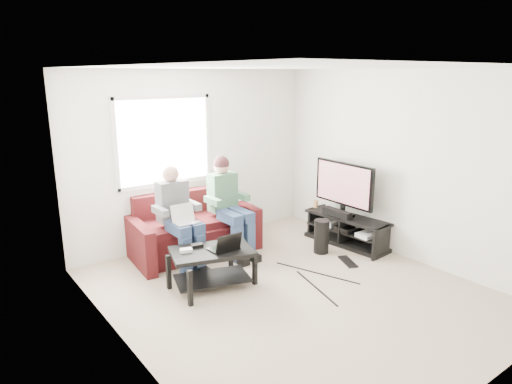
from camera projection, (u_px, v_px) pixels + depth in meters
floor at (292, 292)px, 5.46m from camera, size 4.50×4.50×0.00m
ceiling at (297, 67)px, 4.81m from camera, size 4.50×4.50×0.00m
wall_back at (195, 158)px, 6.88m from camera, size 4.50×0.00×4.50m
wall_front at (495, 245)px, 3.39m from camera, size 4.50×0.00×4.50m
wall_left at (122, 220)px, 3.97m from camera, size 0.00×4.50×4.50m
wall_right at (403, 166)px, 6.30m from camera, size 0.00×4.50×4.50m
window at (164, 141)px, 6.50m from camera, size 1.48×0.04×1.28m
sofa at (194, 231)px, 6.61m from camera, size 1.92×1.01×0.86m
person_left at (178, 213)px, 6.02m from camera, size 0.40×0.70×1.36m
person_right at (228, 199)px, 6.49m from camera, size 0.40×0.71×1.40m
laptop_silver at (186, 218)px, 5.87m from camera, size 0.34×0.25×0.24m
coffee_table at (212, 259)px, 5.51m from camera, size 1.09×0.84×0.48m
laptop_black at (223, 240)px, 5.46m from camera, size 0.40×0.35×0.24m
controller_a at (186, 250)px, 5.41m from camera, size 0.16×0.13×0.04m
controller_b at (197, 245)px, 5.56m from camera, size 0.15×0.11×0.04m
controller_c at (226, 239)px, 5.77m from camera, size 0.15×0.11×0.04m
tv_stand at (346, 232)px, 6.93m from camera, size 0.54×1.38×0.45m
tv at (344, 185)px, 6.83m from camera, size 0.12×1.10×0.81m
soundbar at (337, 213)px, 6.87m from camera, size 0.12×0.50×0.10m
drink_cup at (316, 204)px, 7.31m from camera, size 0.08×0.08×0.12m
console_white at (367, 235)px, 6.61m from camera, size 0.30×0.22×0.06m
console_grey at (332, 222)px, 7.15m from camera, size 0.34×0.26×0.08m
console_black at (349, 228)px, 6.88m from camera, size 0.38×0.30×0.07m
subwoofer at (321, 236)px, 6.60m from camera, size 0.22×0.22×0.49m
keyboard_floor at (348, 262)px, 6.31m from camera, size 0.29×0.42×0.02m
end_table at (239, 219)px, 7.27m from camera, size 0.35×0.35×0.62m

